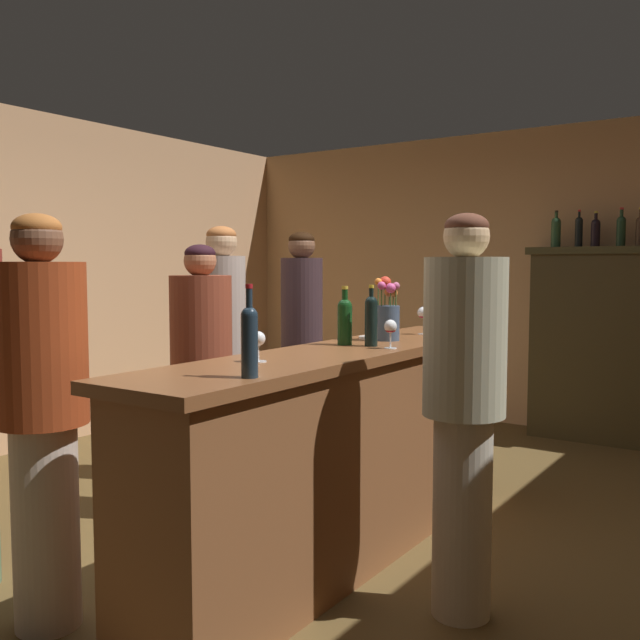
{
  "coord_description": "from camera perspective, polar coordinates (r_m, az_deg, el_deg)",
  "views": [
    {
      "loc": [
        2.33,
        -3.04,
        1.45
      ],
      "look_at": [
        0.48,
        -0.33,
        1.2
      ],
      "focal_mm": 39.28,
      "sensor_mm": 36.0,
      "label": 1
    }
  ],
  "objects": [
    {
      "name": "floor",
      "position": [
        4.09,
        -3.09,
        -16.32
      ],
      "size": [
        8.29,
        8.29,
        0.0
      ],
      "primitive_type": "plane",
      "color": "brown",
      "rests_on": "ground"
    },
    {
      "name": "wall_back",
      "position": [
        6.71,
        13.99,
        3.3
      ],
      "size": [
        5.41,
        0.12,
        2.66
      ],
      "primitive_type": "cube",
      "color": "tan",
      "rests_on": "ground"
    },
    {
      "name": "wall_left",
      "position": [
        5.88,
        -24.62,
        2.88
      ],
      "size": [
        0.12,
        6.5,
        2.66
      ],
      "primitive_type": "cube",
      "color": "tan",
      "rests_on": "ground"
    },
    {
      "name": "bar_counter",
      "position": [
        3.54,
        2.06,
        -10.68
      ],
      "size": [
        0.56,
        2.75,
        1.05
      ],
      "color": "brown",
      "rests_on": "ground"
    },
    {
      "name": "display_cabinet",
      "position": [
        6.2,
        21.47,
        -1.54
      ],
      "size": [
        1.08,
        0.36,
        1.6
      ],
      "color": "#382F18",
      "rests_on": "ground"
    },
    {
      "name": "wine_bottle_chardonnay",
      "position": [
        3.53,
        4.19,
        0.13
      ],
      "size": [
        0.07,
        0.07,
        0.31
      ],
      "color": "black",
      "rests_on": "bar_counter"
    },
    {
      "name": "wine_bottle_riesling",
      "position": [
        3.58,
        2.03,
        0.1
      ],
      "size": [
        0.08,
        0.08,
        0.3
      ],
      "color": "#123B17",
      "rests_on": "bar_counter"
    },
    {
      "name": "wine_bottle_syrah",
      "position": [
        2.54,
        -5.77,
        -1.44
      ],
      "size": [
        0.06,
        0.06,
        0.34
      ],
      "color": "#1C2C3A",
      "rests_on": "bar_counter"
    },
    {
      "name": "wine_glass_front",
      "position": [
        4.17,
        8.46,
        0.47
      ],
      "size": [
        0.08,
        0.08,
        0.16
      ],
      "color": "white",
      "rests_on": "bar_counter"
    },
    {
      "name": "wine_glass_mid",
      "position": [
        3.44,
        5.76,
        -0.67
      ],
      "size": [
        0.06,
        0.06,
        0.14
      ],
      "color": "white",
      "rests_on": "bar_counter"
    },
    {
      "name": "wine_glass_rear",
      "position": [
        2.96,
        -5.06,
        -1.68
      ],
      "size": [
        0.07,
        0.07,
        0.13
      ],
      "color": "white",
      "rests_on": "bar_counter"
    },
    {
      "name": "flower_arrangement",
      "position": [
        3.81,
        5.53,
        0.45
      ],
      "size": [
        0.14,
        0.14,
        0.35
      ],
      "color": "#3E516C",
      "rests_on": "bar_counter"
    },
    {
      "name": "cheese_plate",
      "position": [
        3.92,
        4.33,
        -1.42
      ],
      "size": [
        0.16,
        0.16,
        0.01
      ],
      "primitive_type": "cylinder",
      "color": "white",
      "rests_on": "bar_counter"
    },
    {
      "name": "display_bottle_left",
      "position": [
        6.26,
        18.67,
        6.91
      ],
      "size": [
        0.08,
        0.08,
        0.31
      ],
      "color": "#294E2F",
      "rests_on": "display_cabinet"
    },
    {
      "name": "display_bottle_midleft",
      "position": [
        6.21,
        20.34,
        6.85
      ],
      "size": [
        0.06,
        0.06,
        0.31
      ],
      "color": "black",
      "rests_on": "display_cabinet"
    },
    {
      "name": "display_bottle_center",
      "position": [
        6.18,
        21.53,
        6.75
      ],
      "size": [
        0.07,
        0.07,
        0.29
      ],
      "color": "black",
      "rests_on": "display_cabinet"
    },
    {
      "name": "display_bottle_midright",
      "position": [
        6.14,
        23.33,
        6.8
      ],
      "size": [
        0.07,
        0.07,
        0.31
      ],
      "color": "#1C3723",
      "rests_on": "display_cabinet"
    },
    {
      "name": "display_bottle_right",
      "position": [
        6.11,
        24.65,
        6.73
      ],
      "size": [
        0.07,
        0.07,
        0.3
      ],
      "color": "#402C1E",
      "rests_on": "display_cabinet"
    },
    {
      "name": "patron_in_navy",
      "position": [
        4.73,
        -7.95,
        -1.52
      ],
      "size": [
        0.32,
        0.32,
        1.71
      ],
      "rotation": [
        0.0,
        0.0,
        -0.77
      ],
      "color": "#A18D84",
      "rests_on": "ground"
    },
    {
      "name": "patron_by_cabinet",
      "position": [
        4.08,
        -9.63,
        -3.96
      ],
      "size": [
        0.35,
        0.35,
        1.57
      ],
      "rotation": [
        0.0,
        0.0,
        -0.09
      ],
      "color": "#363025",
      "rests_on": "ground"
    },
    {
      "name": "patron_tall",
      "position": [
        5.03,
        -1.5,
        -1.29
      ],
      "size": [
        0.3,
        0.3,
        1.69
      ],
      "rotation": [
        0.0,
        0.0,
        -0.91
      ],
      "color": "#20314B",
      "rests_on": "ground"
    },
    {
      "name": "patron_in_grey",
      "position": [
        2.99,
        -21.69,
        -6.35
      ],
      "size": [
        0.36,
        0.36,
        1.65
      ],
      "rotation": [
        0.0,
        0.0,
        0.96
      ],
      "color": "#B7A594",
      "rests_on": "ground"
    },
    {
      "name": "bartender",
      "position": [
        2.93,
        11.64,
        -6.2
      ],
      "size": [
        0.34,
        0.34,
        1.66
      ],
      "rotation": [
        0.0,
        0.0,
        3.37
      ],
      "color": "#ADA795",
      "rests_on": "ground"
    }
  ]
}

